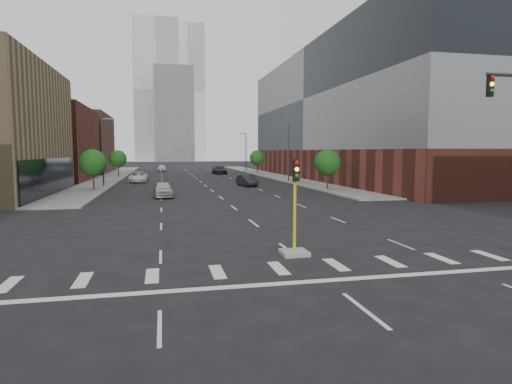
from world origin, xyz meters
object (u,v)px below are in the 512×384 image
object	(u,v)px
car_mid_right	(247,180)
car_distant	(162,168)
car_deep_right	(219,170)
car_far_left	(138,177)
car_near_left	(163,189)
median_traffic_signal	(295,234)

from	to	relation	value
car_mid_right	car_distant	size ratio (longest dim) A/B	1.02
car_mid_right	car_deep_right	distance (m)	32.47
car_far_left	car_distant	world-z (taller)	car_distant
car_far_left	car_distant	bearing A→B (deg)	84.64
car_far_left	car_deep_right	xyz separation A→B (m)	(15.38, 21.67, 0.06)
car_deep_right	car_distant	distance (m)	18.75
car_deep_right	car_distant	size ratio (longest dim) A/B	1.26
car_deep_right	car_near_left	bearing A→B (deg)	-108.40
median_traffic_signal	car_mid_right	size ratio (longest dim) A/B	0.91
car_near_left	car_mid_right	size ratio (longest dim) A/B	0.99
median_traffic_signal	car_distant	xyz separation A→B (m)	(-6.01, 86.02, -0.17)
median_traffic_signal	car_near_left	distance (m)	27.45
car_near_left	car_distant	world-z (taller)	car_near_left
median_traffic_signal	car_distant	bearing A→B (deg)	94.00
car_near_left	median_traffic_signal	bearing A→B (deg)	-80.61
car_distant	car_mid_right	bearing A→B (deg)	-81.20
car_deep_right	car_distant	xyz separation A→B (m)	(-11.88, 14.51, -0.06)
car_far_left	car_deep_right	bearing A→B (deg)	54.81
median_traffic_signal	car_mid_right	xyz separation A→B (m)	(5.48, 39.04, -0.18)
car_near_left	car_distant	bearing A→B (deg)	87.31
car_far_left	car_deep_right	distance (m)	26.57
median_traffic_signal	car_far_left	world-z (taller)	median_traffic_signal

